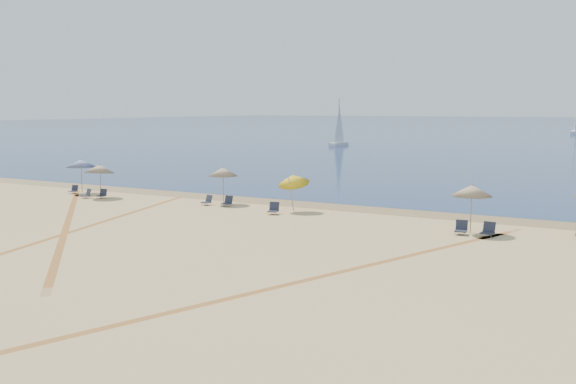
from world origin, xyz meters
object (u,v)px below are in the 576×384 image
object	(u,v)px
chair_0	(74,190)
chair_3	(207,201)
chair_1	(87,194)
chair_5	(274,209)
chair_7	(488,230)
umbrella_1	(99,169)
chair_2	(102,194)
sailboat_0	(576,121)
chair_6	(461,228)
umbrella_0	(81,163)
umbrella_2	(223,172)
chair_4	(228,202)
sailboat_1	(339,132)
umbrella_3	(293,179)
umbrella_4	(472,191)

from	to	relation	value
chair_0	chair_3	world-z (taller)	chair_3
chair_1	chair_5	distance (m)	14.63
chair_7	umbrella_1	bearing A→B (deg)	-175.56
umbrella_1	chair_1	size ratio (longest dim) A/B	3.13
chair_5	chair_2	bearing A→B (deg)	163.98
chair_2	sailboat_0	size ratio (longest dim) A/B	0.07
chair_6	chair_7	world-z (taller)	chair_7
chair_1	chair_3	xyz separation A→B (m)	(9.15, 1.36, 0.00)
umbrella_0	umbrella_2	size ratio (longest dim) A/B	1.04
chair_4	sailboat_1	size ratio (longest dim) A/B	0.09
chair_3	chair_4	distance (m)	1.42
umbrella_2	chair_1	distance (m)	10.17
umbrella_2	chair_0	xyz separation A→B (m)	(-12.38, -0.99, -1.81)
chair_3	chair_5	bearing A→B (deg)	4.20
umbrella_1	sailboat_1	bearing A→B (deg)	99.15
umbrella_3	chair_5	distance (m)	2.24
chair_0	chair_6	distance (m)	28.42
umbrella_1	umbrella_3	world-z (taller)	umbrella_3
umbrella_2	chair_3	xyz separation A→B (m)	(-0.58, -0.95, -1.80)
chair_4	chair_3	bearing A→B (deg)	-172.12
umbrella_1	sailboat_0	size ratio (longest dim) A/B	0.23
umbrella_2	chair_6	bearing A→B (deg)	-10.00
chair_1	umbrella_1	bearing A→B (deg)	65.59
umbrella_4	sailboat_1	xyz separation A→B (m)	(-35.54, 63.44, 0.16)
umbrella_0	umbrella_1	distance (m)	3.07
umbrella_1	chair_5	size ratio (longest dim) A/B	2.90
umbrella_1	chair_4	size ratio (longest dim) A/B	3.60
umbrella_0	umbrella_2	bearing A→B (deg)	2.73
chair_6	sailboat_1	xyz separation A→B (m)	(-35.23, 64.05, 1.98)
umbrella_1	chair_6	world-z (taller)	umbrella_1
umbrella_2	chair_5	world-z (taller)	umbrella_2
umbrella_2	umbrella_3	distance (m)	5.45
chair_3	chair_5	size ratio (longest dim) A/B	0.90
chair_4	sailboat_1	xyz separation A→B (m)	(-20.07, 61.97, 2.00)
sailboat_1	chair_0	bearing A→B (deg)	-83.35
chair_2	sailboat_0	xyz separation A→B (m)	(18.87, 132.08, 2.78)
chair_2	chair_7	size ratio (longest dim) A/B	0.93
chair_2	chair_6	size ratio (longest dim) A/B	0.94
chair_6	sailboat_0	size ratio (longest dim) A/B	0.07
umbrella_2	chair_7	xyz separation A→B (m)	(17.25, -2.73, -1.77)
umbrella_0	umbrella_2	xyz separation A→B (m)	(11.99, 0.57, -0.09)
sailboat_1	chair_7	bearing A→B (deg)	-59.94
chair_5	chair_7	size ratio (longest dim) A/B	1.08
chair_6	chair_7	bearing A→B (deg)	-2.76
umbrella_2	chair_3	world-z (taller)	umbrella_2
chair_0	chair_3	distance (m)	11.80
chair_6	sailboat_0	world-z (taller)	sailboat_0
umbrella_1	chair_3	xyz separation A→B (m)	(8.54, 0.71, -1.71)
umbrella_0	umbrella_4	world-z (taller)	umbrella_0
chair_5	chair_6	size ratio (longest dim) A/B	1.10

